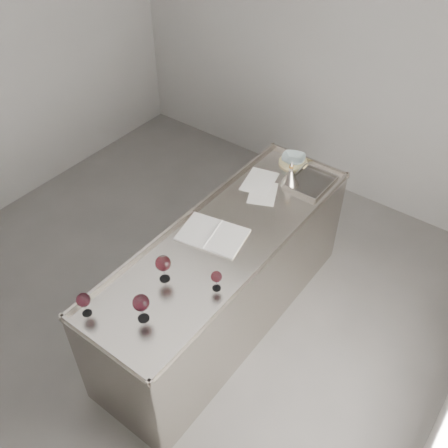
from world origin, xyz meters
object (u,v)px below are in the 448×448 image
Objects in this scene: wine_glass_right at (141,303)px; wine_glass_left at (84,300)px; wine_glass_middle at (163,264)px; notebook at (213,234)px; ceramic_bowl at (293,159)px; counter at (226,279)px; wine_funnel at (290,178)px; wine_glass_small at (216,277)px.

wine_glass_left is at bearing -149.46° from wine_glass_right.
wine_glass_middle is 0.54m from notebook.
wine_glass_right reaches higher than wine_glass_left.
ceramic_bowl reaches higher than notebook.
notebook is at bearing -150.16° from counter.
wine_funnel reaches higher than counter.
wine_funnel is (0.13, 0.85, 0.06)m from notebook.
wine_glass_right is (0.11, -0.32, 0.00)m from wine_glass_middle.
ceramic_bowl is (-0.12, 1.97, -0.10)m from wine_glass_right.
wine_glass_middle is 1.36× the size of wine_glass_small.
wine_glass_right is (0.31, 0.18, 0.02)m from wine_glass_left.
wine_glass_left reaches higher than wine_glass_small.
wine_glass_right reaches higher than counter.
counter is 1.20m from ceramic_bowl.
counter is 11.80× the size of wine_glass_right.
notebook is (0.19, 1.02, -0.12)m from wine_glass_left.
wine_glass_left is 1.90m from wine_funnel.
ceramic_bowl reaches higher than counter.
notebook is 0.86m from wine_funnel.
wine_glass_middle is (-0.08, -0.57, 0.61)m from counter.
wine_glass_left is 1.16× the size of wine_glass_small.
wine_funnel is (0.32, 1.88, -0.05)m from wine_glass_left.
wine_glass_small is at bearing 51.17° from wine_glass_left.
wine_glass_small reaches higher than counter.
wine_glass_left is 0.33× the size of notebook.
wine_glass_left is at bearing -128.83° from wine_glass_small.
wine_glass_right reaches higher than ceramic_bowl.
wine_glass_middle is at bearing -156.29° from wine_glass_small.
wine_glass_small is at bearing -80.89° from wine_funnel.
wine_glass_right is at bearing -90.43° from wine_funnel.
wine_glass_right reaches higher than notebook.
wine_glass_left is 0.36m from wine_glass_right.
wine_funnel is (0.13, 1.37, -0.07)m from wine_glass_middle.
notebook is 2.27× the size of wine_funnel.
wine_glass_left is at bearing -104.37° from counter.
wine_funnel reaches higher than wine_glass_middle.
notebook is at bearing 79.54° from wine_glass_left.
wine_glass_middle is 1.01× the size of ceramic_bowl.
wine_glass_right reaches higher than wine_glass_middle.
counter is 12.09× the size of ceramic_bowl.
wine_glass_right is 1.98m from ceramic_bowl.
wine_glass_right is at bearing -93.60° from notebook.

